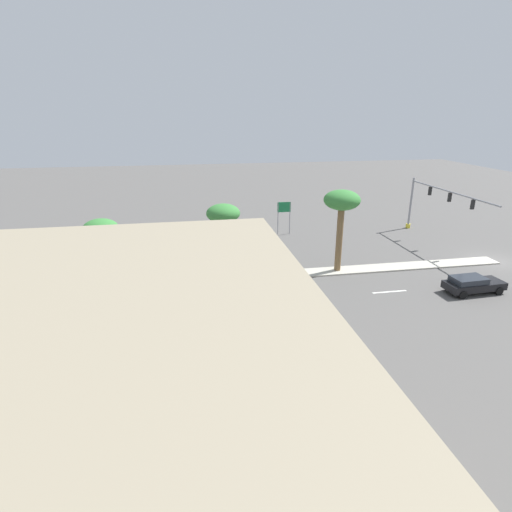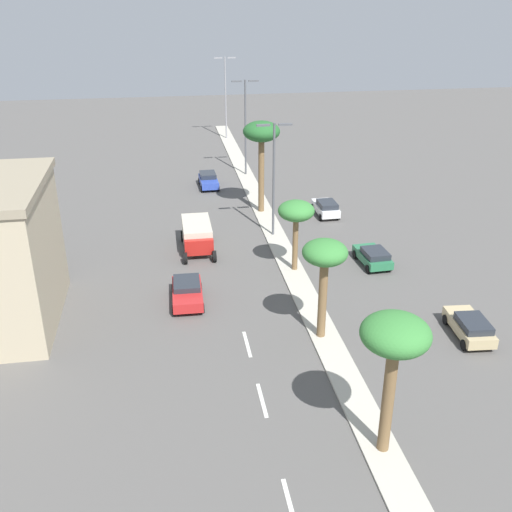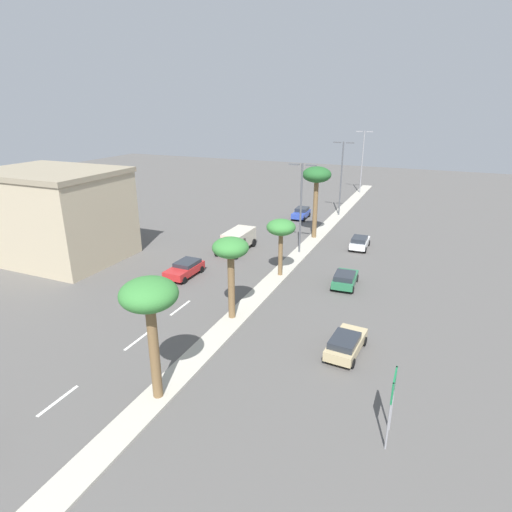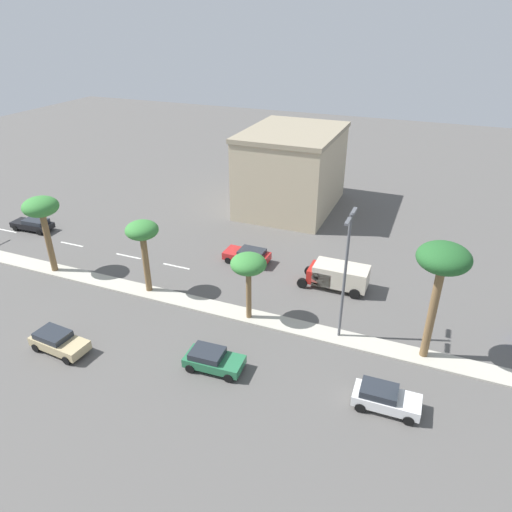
{
  "view_description": "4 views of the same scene",
  "coord_description": "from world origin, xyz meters",
  "px_view_note": "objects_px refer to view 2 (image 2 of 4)",
  "views": [
    {
      "loc": [
        -31.79,
        28.28,
        13.23
      ],
      "look_at": [
        -2.5,
        23.02,
        2.78
      ],
      "focal_mm": 28.95,
      "sensor_mm": 36.0,
      "label": 1
    },
    {
      "loc": [
        -9.1,
        -4.79,
        19.72
      ],
      "look_at": [
        -3.41,
        30.59,
        3.27
      ],
      "focal_mm": 41.7,
      "sensor_mm": 36.0,
      "label": 2
    },
    {
      "loc": [
        12.81,
        -0.44,
        15.44
      ],
      "look_at": [
        -1.26,
        32.17,
        2.6
      ],
      "focal_mm": 29.74,
      "sensor_mm": 36.0,
      "label": 3
    },
    {
      "loc": [
        27.35,
        46.22,
        21.1
      ],
      "look_at": [
        -2.79,
        33.98,
        3.85
      ],
      "focal_mm": 32.62,
      "sensor_mm": 36.0,
      "label": 4
    }
  ],
  "objects_px": {
    "sedan_tan_near": "(470,326)",
    "palm_tree_inboard": "(261,136)",
    "palm_tree_mid": "(325,258)",
    "street_lamp_mid": "(245,121)",
    "street_lamp_leading": "(225,92)",
    "box_truck": "(197,235)",
    "sedan_blue_leading": "(208,180)",
    "sedan_white_rear": "(326,207)",
    "street_lamp_trailing": "(274,171)",
    "sedan_red_far": "(187,292)",
    "sedan_green_center": "(373,256)",
    "palm_tree_outboard": "(395,341)",
    "palm_tree_near": "(296,213)"
  },
  "relations": [
    {
      "from": "street_lamp_trailing",
      "to": "sedan_blue_leading",
      "type": "bearing_deg",
      "value": 106.84
    },
    {
      "from": "palm_tree_near",
      "to": "sedan_green_center",
      "type": "distance_m",
      "value": 7.28
    },
    {
      "from": "palm_tree_mid",
      "to": "palm_tree_inboard",
      "type": "relative_size",
      "value": 0.74
    },
    {
      "from": "sedan_blue_leading",
      "to": "street_lamp_trailing",
      "type": "bearing_deg",
      "value": -73.16
    },
    {
      "from": "palm_tree_mid",
      "to": "street_lamp_mid",
      "type": "bearing_deg",
      "value": 89.45
    },
    {
      "from": "sedan_blue_leading",
      "to": "sedan_green_center",
      "type": "distance_m",
      "value": 23.81
    },
    {
      "from": "palm_tree_outboard",
      "to": "box_truck",
      "type": "height_order",
      "value": "palm_tree_outboard"
    },
    {
      "from": "palm_tree_near",
      "to": "box_truck",
      "type": "xyz_separation_m",
      "value": [
        -6.94,
        5.09,
        -3.41
      ]
    },
    {
      "from": "street_lamp_trailing",
      "to": "street_lamp_mid",
      "type": "distance_m",
      "value": 17.99
    },
    {
      "from": "sedan_blue_leading",
      "to": "sedan_white_rear",
      "type": "distance_m",
      "value": 14.33
    },
    {
      "from": "palm_tree_inboard",
      "to": "sedan_tan_near",
      "type": "bearing_deg",
      "value": -69.36
    },
    {
      "from": "palm_tree_inboard",
      "to": "street_lamp_trailing",
      "type": "relative_size",
      "value": 0.89
    },
    {
      "from": "palm_tree_near",
      "to": "sedan_blue_leading",
      "type": "bearing_deg",
      "value": 102.38
    },
    {
      "from": "palm_tree_mid",
      "to": "sedan_white_rear",
      "type": "distance_m",
      "value": 21.7
    },
    {
      "from": "palm_tree_inboard",
      "to": "sedan_red_far",
      "type": "distance_m",
      "value": 19.39
    },
    {
      "from": "street_lamp_trailing",
      "to": "sedan_blue_leading",
      "type": "relative_size",
      "value": 2.41
    },
    {
      "from": "palm_tree_near",
      "to": "sedan_tan_near",
      "type": "height_order",
      "value": "palm_tree_near"
    },
    {
      "from": "palm_tree_mid",
      "to": "street_lamp_mid",
      "type": "distance_m",
      "value": 34.32
    },
    {
      "from": "sedan_green_center",
      "to": "palm_tree_near",
      "type": "bearing_deg",
      "value": 179.93
    },
    {
      "from": "palm_tree_inboard",
      "to": "sedan_blue_leading",
      "type": "xyz_separation_m",
      "value": [
        -4.27,
        8.35,
        -6.52
      ]
    },
    {
      "from": "street_lamp_leading",
      "to": "box_truck",
      "type": "relative_size",
      "value": 1.89
    },
    {
      "from": "box_truck",
      "to": "sedan_green_center",
      "type": "bearing_deg",
      "value": -21.29
    },
    {
      "from": "street_lamp_trailing",
      "to": "sedan_tan_near",
      "type": "height_order",
      "value": "street_lamp_trailing"
    },
    {
      "from": "palm_tree_near",
      "to": "sedan_blue_leading",
      "type": "relative_size",
      "value": 1.36
    },
    {
      "from": "sedan_tan_near",
      "to": "palm_tree_inboard",
      "type": "bearing_deg",
      "value": 110.64
    },
    {
      "from": "palm_tree_mid",
      "to": "sedan_tan_near",
      "type": "bearing_deg",
      "value": -9.05
    },
    {
      "from": "palm_tree_inboard",
      "to": "sedan_blue_leading",
      "type": "height_order",
      "value": "palm_tree_inboard"
    },
    {
      "from": "palm_tree_inboard",
      "to": "street_lamp_trailing",
      "type": "bearing_deg",
      "value": -89.62
    },
    {
      "from": "palm_tree_mid",
      "to": "sedan_red_far",
      "type": "xyz_separation_m",
      "value": [
        -7.81,
        5.76,
        -4.59
      ]
    },
    {
      "from": "palm_tree_outboard",
      "to": "sedan_white_rear",
      "type": "bearing_deg",
      "value": 79.67
    },
    {
      "from": "street_lamp_trailing",
      "to": "street_lamp_mid",
      "type": "relative_size",
      "value": 0.92
    },
    {
      "from": "street_lamp_leading",
      "to": "sedan_blue_leading",
      "type": "height_order",
      "value": "street_lamp_leading"
    },
    {
      "from": "palm_tree_outboard",
      "to": "palm_tree_near",
      "type": "height_order",
      "value": "palm_tree_outboard"
    },
    {
      "from": "palm_tree_mid",
      "to": "sedan_green_center",
      "type": "relative_size",
      "value": 1.59
    },
    {
      "from": "palm_tree_inboard",
      "to": "box_truck",
      "type": "height_order",
      "value": "palm_tree_inboard"
    },
    {
      "from": "sedan_white_rear",
      "to": "sedan_tan_near",
      "type": "height_order",
      "value": "sedan_white_rear"
    },
    {
      "from": "sedan_tan_near",
      "to": "sedan_white_rear",
      "type": "bearing_deg",
      "value": 98.08
    },
    {
      "from": "palm_tree_inboard",
      "to": "sedan_green_center",
      "type": "relative_size",
      "value": 2.14
    },
    {
      "from": "box_truck",
      "to": "palm_tree_inboard",
      "type": "bearing_deg",
      "value": 49.86
    },
    {
      "from": "street_lamp_leading",
      "to": "sedan_blue_leading",
      "type": "distance_m",
      "value": 22.44
    },
    {
      "from": "palm_tree_mid",
      "to": "street_lamp_trailing",
      "type": "xyz_separation_m",
      "value": [
        0.09,
        16.33,
        0.4
      ]
    },
    {
      "from": "palm_tree_near",
      "to": "street_lamp_trailing",
      "type": "relative_size",
      "value": 0.57
    },
    {
      "from": "palm_tree_inboard",
      "to": "sedan_green_center",
      "type": "bearing_deg",
      "value": -63.1
    },
    {
      "from": "sedan_green_center",
      "to": "palm_tree_outboard",
      "type": "bearing_deg",
      "value": -107.96
    },
    {
      "from": "sedan_white_rear",
      "to": "palm_tree_near",
      "type": "bearing_deg",
      "value": -116.18
    },
    {
      "from": "sedan_green_center",
      "to": "sedan_red_far",
      "type": "height_order",
      "value": "sedan_red_far"
    },
    {
      "from": "palm_tree_inboard",
      "to": "sedan_blue_leading",
      "type": "relative_size",
      "value": 2.14
    },
    {
      "from": "street_lamp_leading",
      "to": "sedan_red_far",
      "type": "relative_size",
      "value": 2.53
    },
    {
      "from": "street_lamp_mid",
      "to": "sedan_green_center",
      "type": "distance_m",
      "value": 26.29
    },
    {
      "from": "box_truck",
      "to": "street_lamp_trailing",
      "type": "bearing_deg",
      "value": 15.89
    }
  ]
}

